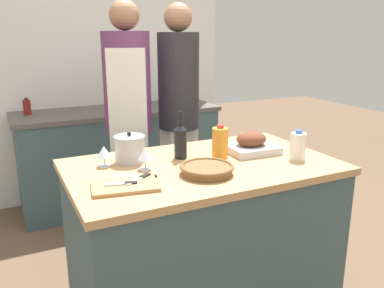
# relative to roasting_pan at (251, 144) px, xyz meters

# --- Properties ---
(kitchen_island) EXTENTS (1.47, 0.87, 0.88)m
(kitchen_island) POSITION_rel_roasting_pan_xyz_m (-0.36, -0.07, -0.49)
(kitchen_island) COLOR #3D565B
(kitchen_island) RESTS_ON ground_plane
(back_counter) EXTENTS (1.83, 0.60, 0.90)m
(back_counter) POSITION_rel_roasting_pan_xyz_m (-0.36, 1.61, -0.48)
(back_counter) COLOR #3D565B
(back_counter) RESTS_ON ground_plane
(back_wall) EXTENTS (2.33, 0.10, 2.55)m
(back_wall) POSITION_rel_roasting_pan_xyz_m (-0.36, 1.96, 0.35)
(back_wall) COLOR silver
(back_wall) RESTS_ON ground_plane
(roasting_pan) EXTENTS (0.30, 0.27, 0.13)m
(roasting_pan) POSITION_rel_roasting_pan_xyz_m (0.00, 0.00, 0.00)
(roasting_pan) COLOR #BCBCC1
(roasting_pan) RESTS_ON kitchen_island
(wicker_basket) EXTENTS (0.28, 0.28, 0.05)m
(wicker_basket) POSITION_rel_roasting_pan_xyz_m (-0.42, -0.23, -0.02)
(wicker_basket) COLOR brown
(wicker_basket) RESTS_ON kitchen_island
(cutting_board) EXTENTS (0.34, 0.25, 0.02)m
(cutting_board) POSITION_rel_roasting_pan_xyz_m (-0.85, -0.22, -0.04)
(cutting_board) COLOR #AD7F51
(cutting_board) RESTS_ON kitchen_island
(stock_pot) EXTENTS (0.17, 0.17, 0.17)m
(stock_pot) POSITION_rel_roasting_pan_xyz_m (-0.71, 0.14, 0.03)
(stock_pot) COLOR #B7B7BC
(stock_pot) RESTS_ON kitchen_island
(mixing_bowl) EXTENTS (0.12, 0.12, 0.05)m
(mixing_bowl) POSITION_rel_roasting_pan_xyz_m (0.14, 0.23, -0.02)
(mixing_bowl) COLOR #846647
(mixing_bowl) RESTS_ON kitchen_island
(juice_jug) EXTENTS (0.09, 0.09, 0.20)m
(juice_jug) POSITION_rel_roasting_pan_xyz_m (-0.23, -0.03, 0.04)
(juice_jug) COLOR orange
(juice_jug) RESTS_ON kitchen_island
(milk_jug) EXTENTS (0.09, 0.09, 0.17)m
(milk_jug) POSITION_rel_roasting_pan_xyz_m (0.16, -0.23, 0.03)
(milk_jug) COLOR white
(milk_jug) RESTS_ON kitchen_island
(wine_bottle_green) EXTENTS (0.07, 0.07, 0.27)m
(wine_bottle_green) POSITION_rel_roasting_pan_xyz_m (-0.43, 0.08, 0.06)
(wine_bottle_green) COLOR black
(wine_bottle_green) RESTS_ON kitchen_island
(wine_glass_left) EXTENTS (0.08, 0.08, 0.11)m
(wine_glass_left) POSITION_rel_roasting_pan_xyz_m (-0.68, -0.02, 0.03)
(wine_glass_left) COLOR silver
(wine_glass_left) RESTS_ON kitchen_island
(wine_glass_right) EXTENTS (0.08, 0.08, 0.11)m
(wine_glass_right) POSITION_rel_roasting_pan_xyz_m (-0.86, 0.12, 0.03)
(wine_glass_right) COLOR silver
(wine_glass_right) RESTS_ON kitchen_island
(knife_chef) EXTENTS (0.22, 0.12, 0.01)m
(knife_chef) POSITION_rel_roasting_pan_xyz_m (-0.76, -0.11, -0.05)
(knife_chef) COLOR #B7B7BC
(knife_chef) RESTS_ON kitchen_island
(knife_paring) EXTENTS (0.16, 0.12, 0.01)m
(knife_paring) POSITION_rel_roasting_pan_xyz_m (-0.77, -0.19, -0.03)
(knife_paring) COLOR #B7B7BC
(knife_paring) RESTS_ON cutting_board
(knife_bread) EXTENTS (0.15, 0.07, 0.01)m
(knife_bread) POSITION_rel_roasting_pan_xyz_m (-0.86, -0.22, -0.03)
(knife_bread) COLOR #B7B7BC
(knife_bread) RESTS_ON cutting_board
(condiment_bottle_tall) EXTENTS (0.06, 0.06, 0.17)m
(condiment_bottle_tall) POSITION_rel_roasting_pan_xyz_m (-0.40, 1.68, 0.05)
(condiment_bottle_tall) COLOR #B28E2D
(condiment_bottle_tall) RESTS_ON back_counter
(condiment_bottle_short) EXTENTS (0.06, 0.06, 0.14)m
(condiment_bottle_short) POSITION_rel_roasting_pan_xyz_m (-1.12, 1.70, 0.04)
(condiment_bottle_short) COLOR maroon
(condiment_bottle_short) RESTS_ON back_counter
(person_cook_aproned) EXTENTS (0.35, 0.37, 1.79)m
(person_cook_aproned) POSITION_rel_roasting_pan_xyz_m (-0.49, 0.86, 0.07)
(person_cook_aproned) COLOR beige
(person_cook_aproned) RESTS_ON ground_plane
(person_cook_guest) EXTENTS (0.31, 0.31, 1.78)m
(person_cook_guest) POSITION_rel_roasting_pan_xyz_m (-0.09, 0.86, 0.08)
(person_cook_guest) COLOR beige
(person_cook_guest) RESTS_ON ground_plane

